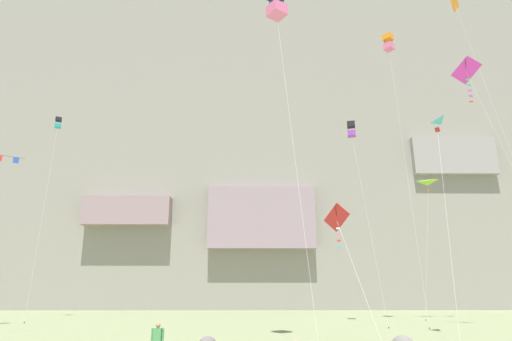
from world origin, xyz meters
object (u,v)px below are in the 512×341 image
at_px(kite_box_mid_center, 58,124).
at_px(kite_box_upper_right, 277,3).
at_px(kite_diamond_high_left, 338,221).
at_px(kite_box_far_left, 388,43).
at_px(spectator_watching_left, 157,341).
at_px(kite_delta_high_center, 428,192).
at_px(kite_delta_mid_right, 432,134).
at_px(kite_box_upper_mid, 351,130).
at_px(kite_diamond_low_center, 468,74).
at_px(kite_diamond_low_right, 457,8).

xyz_separation_m(kite_box_mid_center, kite_box_upper_right, (24.22, -19.89, 0.79)).
height_order(kite_diamond_high_left, kite_box_far_left, kite_box_far_left).
relative_size(kite_box_far_left, kite_box_mid_center, 1.34).
height_order(spectator_watching_left, kite_box_upper_right, kite_box_upper_right).
bearing_deg(kite_box_mid_center, kite_delta_high_center, 0.35).
xyz_separation_m(kite_diamond_high_left, kite_delta_mid_right, (8.28, 4.63, 7.22)).
height_order(kite_delta_mid_right, kite_delta_high_center, kite_delta_mid_right).
bearing_deg(kite_box_upper_mid, kite_delta_high_center, 31.15).
bearing_deg(kite_diamond_low_center, kite_delta_mid_right, -143.19).
xyz_separation_m(spectator_watching_left, kite_delta_mid_right, (17.31, 8.33, 13.09)).
xyz_separation_m(kite_diamond_high_left, kite_box_far_left, (9.95, 15.23, 22.02)).
bearing_deg(spectator_watching_left, kite_diamond_low_right, 33.41).
height_order(kite_diamond_low_right, kite_box_far_left, kite_diamond_low_right).
distance_m(kite_diamond_low_center, kite_delta_mid_right, 10.87).
bearing_deg(kite_diamond_high_left, kite_box_upper_right, 164.79).
height_order(kite_box_far_left, kite_box_upper_right, kite_box_far_left).
height_order(kite_delta_high_center, kite_diamond_low_right, kite_diamond_low_right).
relative_size(spectator_watching_left, kite_box_mid_center, 0.07).
bearing_deg(kite_box_upper_mid, kite_diamond_high_left, -108.92).
bearing_deg(kite_delta_high_center, kite_box_upper_mid, -148.85).
xyz_separation_m(kite_delta_mid_right, kite_box_mid_center, (-35.72, 16.14, 7.46)).
bearing_deg(kite_box_far_left, kite_box_upper_right, -132.52).
bearing_deg(kite_delta_high_center, spectator_watching_left, -134.04).
distance_m(kite_diamond_low_right, kite_box_far_left, 7.92).
xyz_separation_m(kite_box_far_left, kite_box_upper_right, (-13.16, -14.36, -6.55)).
height_order(kite_box_upper_mid, kite_box_far_left, kite_box_far_left).
bearing_deg(kite_delta_high_center, kite_box_far_left, -130.45).
bearing_deg(kite_box_mid_center, kite_diamond_low_center, -15.34).
distance_m(kite_delta_high_center, kite_box_upper_right, 28.47).
distance_m(kite_diamond_high_left, kite_diamond_low_center, 22.72).
relative_size(kite_diamond_low_center, kite_box_upper_mid, 1.20).
height_order(kite_box_far_left, kite_box_mid_center, kite_box_far_left).
distance_m(spectator_watching_left, kite_box_upper_mid, 29.50).
xyz_separation_m(kite_diamond_low_right, kite_box_upper_right, (-20.21, -12.59, -9.68)).
bearing_deg(kite_diamond_low_right, kite_box_mid_center, 170.66).
xyz_separation_m(kite_diamond_low_center, kite_delta_high_center, (0.41, 11.76, -8.16)).
bearing_deg(kite_box_upper_right, kite_diamond_low_right, 31.91).
bearing_deg(kite_box_upper_mid, kite_delta_mid_right, -73.67).
bearing_deg(kite_diamond_low_center, kite_box_upper_right, -154.63).
xyz_separation_m(spectator_watching_left, kite_diamond_low_right, (26.02, 17.16, 31.03)).
relative_size(kite_diamond_low_center, kite_box_mid_center, 1.05).
bearing_deg(kite_diamond_low_right, kite_box_upper_right, -148.09).
bearing_deg(kite_delta_mid_right, kite_diamond_low_center, 36.81).
height_order(spectator_watching_left, kite_box_upper_mid, kite_box_upper_mid).
bearing_deg(kite_diamond_low_center, kite_box_upper_mid, 147.56).
height_order(kite_delta_mid_right, kite_box_far_left, kite_box_far_left).
distance_m(spectator_watching_left, kite_diamond_low_center, 33.91).
relative_size(kite_box_upper_mid, kite_box_upper_right, 0.83).
xyz_separation_m(kite_delta_high_center, kite_box_upper_right, (-18.10, -20.15, 8.79)).
xyz_separation_m(kite_diamond_low_right, kite_box_far_left, (-7.05, 1.77, -3.14)).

